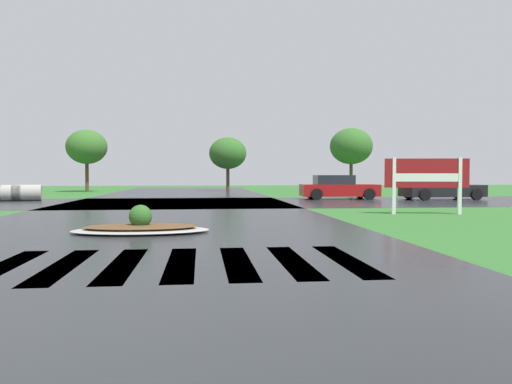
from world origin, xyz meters
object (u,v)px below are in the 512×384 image
(median_island, at_px, (141,227))
(drainage_pipe_stack, at_px, (7,193))
(car_dark_suv, at_px, (338,188))
(car_silver_hatch, at_px, (441,189))
(estate_billboard, at_px, (427,176))

(median_island, distance_m, drainage_pipe_stack, 17.70)
(median_island, bearing_deg, car_dark_suv, 59.33)
(car_silver_hatch, distance_m, car_dark_suv, 5.76)
(car_silver_hatch, bearing_deg, car_dark_suv, 165.03)
(median_island, bearing_deg, drainage_pipe_stack, 119.66)
(car_dark_suv, distance_m, drainage_pipe_stack, 18.02)
(median_island, relative_size, drainage_pipe_stack, 0.94)
(car_dark_suv, height_order, drainage_pipe_stack, car_dark_suv)
(car_silver_hatch, height_order, car_dark_suv, car_dark_suv)
(estate_billboard, distance_m, car_silver_hatch, 11.22)
(median_island, xyz_separation_m, drainage_pipe_stack, (-8.76, 15.38, 0.29))
(estate_billboard, relative_size, car_silver_hatch, 0.64)
(car_silver_hatch, xyz_separation_m, drainage_pipe_stack, (-23.66, 0.95, -0.17))
(estate_billboard, bearing_deg, median_island, 35.48)
(estate_billboard, xyz_separation_m, car_dark_suv, (-0.18, 10.96, -0.72))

